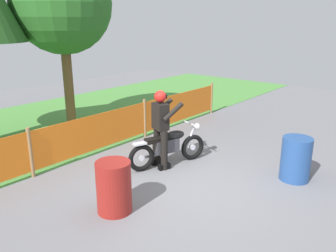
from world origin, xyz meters
TOP-DOWN VIEW (x-y plane):
  - ground at (0.00, 0.00)m, footprint 24.00×24.00m
  - grass_verge at (0.00, 5.67)m, footprint 24.00×6.16m
  - barrier_fence at (0.00, 2.58)m, footprint 10.06×0.08m
  - tree_near_left at (1.02, 5.05)m, footprint 2.77×2.77m
  - motorcycle_lead at (0.58, 0.85)m, footprint 1.80×0.84m
  - rider_lead at (0.40, 0.91)m, footprint 0.69×0.67m
  - oil_drum at (-1.49, 0.30)m, footprint 0.58×0.58m
  - spare_drum at (1.62, -1.56)m, footprint 0.58×0.58m

SIDE VIEW (x-z plane):
  - ground at x=0.00m, z-range -0.02..0.00m
  - grass_verge at x=0.00m, z-range 0.00..0.01m
  - motorcycle_lead at x=0.58m, z-range -0.01..0.88m
  - oil_drum at x=-1.49m, z-range 0.00..0.88m
  - spare_drum at x=1.62m, z-range 0.00..0.88m
  - barrier_fence at x=0.00m, z-range 0.02..1.07m
  - rider_lead at x=0.40m, z-range 0.07..1.76m
  - tree_near_left at x=1.02m, z-range 1.04..5.93m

